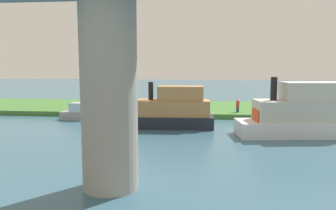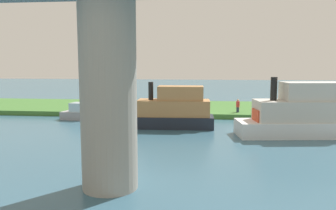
# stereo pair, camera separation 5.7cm
# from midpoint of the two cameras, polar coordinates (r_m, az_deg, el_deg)

# --- Properties ---
(ground_plane) EXTENTS (160.00, 160.00, 0.00)m
(ground_plane) POSITION_cam_midpoint_polar(r_m,az_deg,el_deg) (34.56, 3.84, -2.31)
(ground_plane) COLOR #386075
(grassy_bank) EXTENTS (80.00, 12.00, 0.50)m
(grassy_bank) POSITION_cam_midpoint_polar(r_m,az_deg,el_deg) (40.45, 4.24, -0.58)
(grassy_bank) COLOR #427533
(grassy_bank) RESTS_ON ground
(bridge_pylon) EXTENTS (2.49, 2.49, 8.63)m
(bridge_pylon) POSITION_cam_midpoint_polar(r_m,az_deg,el_deg) (15.18, -9.95, 1.95)
(bridge_pylon) COLOR #9E998E
(bridge_pylon) RESTS_ON ground
(person_on_bank) EXTENTS (0.51, 0.51, 1.39)m
(person_on_bank) POSITION_cam_midpoint_polar(r_m,az_deg,el_deg) (36.18, 11.55, -0.09)
(person_on_bank) COLOR #2D334C
(person_on_bank) RESTS_ON grassy_bank
(mooring_post) EXTENTS (0.20, 0.20, 0.95)m
(mooring_post) POSITION_cam_midpoint_polar(r_m,az_deg,el_deg) (36.72, -6.94, -0.26)
(mooring_post) COLOR brown
(mooring_post) RESTS_ON grassy_bank
(skiff_small) EXTENTS (9.26, 4.18, 4.57)m
(skiff_small) POSITION_cam_midpoint_polar(r_m,az_deg,el_deg) (28.13, 21.15, -1.46)
(skiff_small) COLOR white
(skiff_small) RESTS_ON ground
(pontoon_yellow) EXTENTS (7.89, 2.92, 3.98)m
(pontoon_yellow) POSITION_cam_midpoint_polar(r_m,az_deg,el_deg) (29.74, 0.58, -0.96)
(pontoon_yellow) COLOR #1E232D
(pontoon_yellow) RESTS_ON ground
(motorboat_white) EXTENTS (4.99, 2.05, 1.63)m
(motorboat_white) POSITION_cam_midpoint_polar(r_m,az_deg,el_deg) (33.43, 19.45, -2.02)
(motorboat_white) COLOR #1E232D
(motorboat_white) RESTS_ON ground
(motorboat_red) EXTENTS (5.23, 2.52, 1.67)m
(motorboat_red) POSITION_cam_midpoint_polar(r_m,az_deg,el_deg) (34.93, -13.77, -1.41)
(motorboat_red) COLOR #99999E
(motorboat_red) RESTS_ON ground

